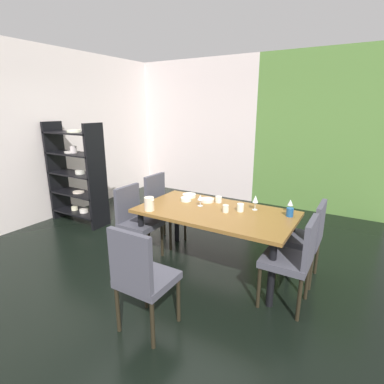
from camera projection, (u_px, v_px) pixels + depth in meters
ground_plane at (159, 258)px, 3.96m from camera, size 5.22×6.09×0.02m
back_panel_interior at (195, 129)px, 6.63m from camera, size 2.83×0.10×2.89m
garden_window_panel at (321, 134)px, 5.34m from camera, size 2.40×0.10×2.89m
left_interior_panel at (29, 137)px, 4.83m from camera, size 0.10×6.09×2.89m
dining_table at (215, 217)px, 3.54m from camera, size 1.83×0.98×0.74m
chair_head_near at (141, 275)px, 2.50m from camera, size 0.44×0.44×0.99m
chair_left_far at (162, 205)px, 4.30m from camera, size 0.45×0.44×0.99m
chair_left_near at (136, 218)px, 3.82m from camera, size 0.45×0.44×0.95m
chair_right_far at (306, 235)px, 3.33m from camera, size 0.44×0.44×0.93m
chair_right_near at (294, 256)px, 2.85m from camera, size 0.44×0.44×0.94m
display_shelf at (76, 174)px, 4.97m from camera, size 1.04×0.37×1.68m
wine_glass_south at (200, 198)px, 3.66m from camera, size 0.07×0.07×0.14m
wine_glass_east at (290, 203)px, 3.44m from camera, size 0.07×0.07×0.15m
wine_glass_west at (255, 199)px, 3.52m from camera, size 0.07×0.07×0.18m
serving_bowl_north at (189, 196)px, 4.05m from camera, size 0.18×0.18×0.04m
serving_bowl_left at (207, 200)px, 3.85m from camera, size 0.17×0.17×0.04m
serving_bowl_rear at (186, 199)px, 3.88m from camera, size 0.14×0.14×0.05m
cup_center at (240, 208)px, 3.49m from camera, size 0.08×0.08×0.09m
cup_near_window at (226, 209)px, 3.46m from camera, size 0.07×0.07×0.09m
cup_front at (290, 212)px, 3.32m from camera, size 0.08×0.08×0.10m
cup_right at (219, 199)px, 3.81m from camera, size 0.08×0.08×0.08m
pitcher_near_shelf at (149, 204)px, 3.51m from camera, size 0.13×0.12×0.16m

